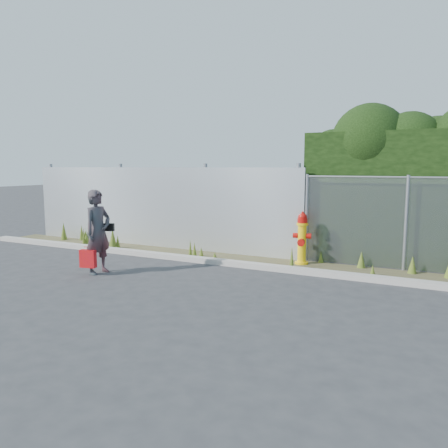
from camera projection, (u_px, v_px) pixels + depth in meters
ground at (205, 287)px, 8.10m from camera, size 80.00×80.00×0.00m
curb at (244, 265)px, 9.69m from camera, size 16.00×0.22×0.12m
weed_strip at (272, 258)px, 10.07m from camera, size 16.00×1.22×0.54m
corrugated_fence at (155, 207)px, 12.06m from camera, size 8.50×0.21×2.30m
fire_hydrant at (302, 239)px, 9.88m from camera, size 0.41×0.37×1.22m
woman at (98, 232)px, 9.06m from camera, size 0.47×0.67×1.75m
red_tote_bag at (88, 259)px, 8.93m from camera, size 0.33×0.12×0.43m
black_shoulder_bag at (109, 227)px, 9.19m from camera, size 0.22×0.09×0.16m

